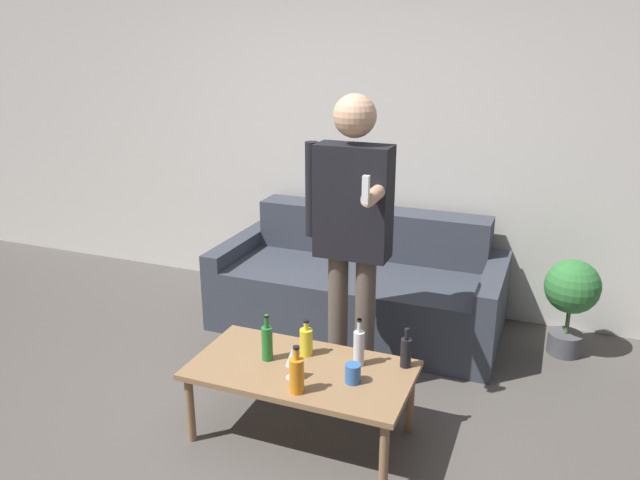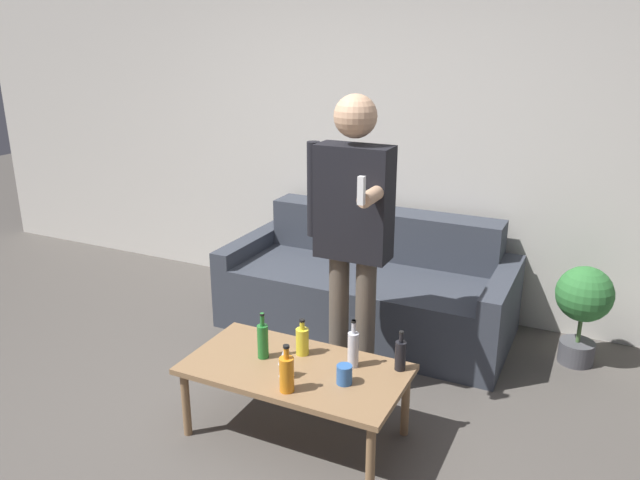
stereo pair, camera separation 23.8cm
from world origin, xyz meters
name	(u,v)px [view 2 (the right image)]	position (x,y,z in m)	size (l,w,h in m)	color
ground_plane	(208,463)	(0.00, 0.00, 0.00)	(16.00, 16.00, 0.00)	#514C47
wall_back	(379,129)	(0.00, 2.29, 1.35)	(8.00, 0.06, 2.70)	silver
couch	(369,288)	(0.15, 1.78, 0.30)	(2.01, 0.92, 0.80)	#383D47
coffee_table	(295,374)	(0.28, 0.40, 0.36)	(1.14, 0.60, 0.40)	#8E6B47
bottle_orange	(302,340)	(0.25, 0.54, 0.48)	(0.07, 0.07, 0.20)	yellow
bottle_green	(287,373)	(0.35, 0.19, 0.50)	(0.07, 0.07, 0.24)	orange
bottle_dark	(400,355)	(0.77, 0.61, 0.49)	(0.06, 0.06, 0.21)	black
bottle_yellow	(263,340)	(0.08, 0.42, 0.50)	(0.06, 0.06, 0.26)	#23752D
bottle_red	(353,348)	(0.55, 0.54, 0.51)	(0.06, 0.06, 0.26)	silver
wine_glass_near	(285,356)	(0.28, 0.30, 0.52)	(0.07, 0.07, 0.17)	silver
cup_on_table	(344,374)	(0.57, 0.37, 0.45)	(0.08, 0.08, 0.10)	#3366B2
person_standing_front	(352,224)	(0.36, 0.94, 1.03)	(0.49, 0.44, 1.73)	brown
potted_plant	(583,302)	(1.56, 1.86, 0.42)	(0.35, 0.35, 0.66)	#4C4C51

